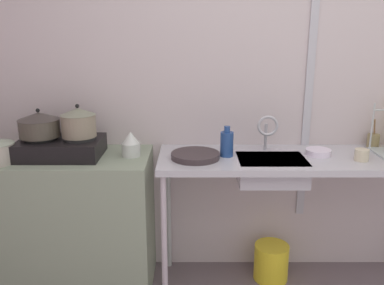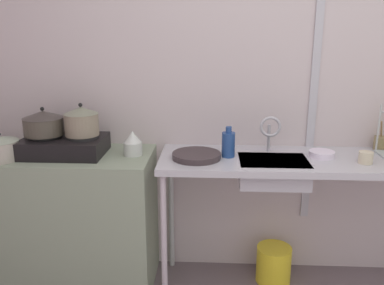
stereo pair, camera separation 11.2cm
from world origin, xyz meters
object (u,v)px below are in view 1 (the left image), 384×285
at_px(frying_pan, 197,156).
at_px(cup_by_rack, 363,155).
at_px(percolator, 132,144).
at_px(faucet, 269,128).
at_px(small_bowl_on_drainboard, 320,152).
at_px(pot_on_left_burner, 41,124).
at_px(utensil_jar, 375,141).
at_px(stove, 62,147).
at_px(sink_basin, 273,170).
at_px(pot_on_right_burner, 80,122).
at_px(bucket_on_floor, 272,262).
at_px(bottle_by_sink, 228,144).

bearing_deg(frying_pan, cup_by_rack, -2.47).
xyz_separation_m(percolator, frying_pan, (0.39, -0.05, -0.06)).
xyz_separation_m(faucet, cup_by_rack, (0.53, -0.17, -0.12)).
relative_size(percolator, small_bowl_on_drainboard, 0.99).
bearing_deg(pot_on_left_burner, utensil_jar, 5.55).
distance_m(stove, faucet, 1.27).
xyz_separation_m(sink_basin, cup_by_rack, (0.52, -0.04, 0.11)).
distance_m(pot_on_right_burner, percolator, 0.34).
height_order(stove, small_bowl_on_drainboard, stove).
distance_m(small_bowl_on_drainboard, utensil_jar, 0.45).
relative_size(pot_on_right_burner, bucket_on_floor, 0.84).
height_order(sink_basin, utensil_jar, utensil_jar).
bearing_deg(bucket_on_floor, small_bowl_on_drainboard, -9.03).
xyz_separation_m(faucet, utensil_jar, (0.72, 0.12, -0.11)).
height_order(small_bowl_on_drainboard, bottle_by_sink, bottle_by_sink).
xyz_separation_m(percolator, cup_by_rack, (1.37, -0.09, -0.04)).
relative_size(frying_pan, utensil_jar, 1.53).
bearing_deg(cup_by_rack, small_bowl_on_drainboard, 153.56).
bearing_deg(bucket_on_floor, frying_pan, -168.34).
bearing_deg(utensil_jar, cup_by_rack, -123.43).
relative_size(pot_on_left_burner, bucket_on_floor, 0.99).
xyz_separation_m(cup_by_rack, bucket_on_floor, (-0.46, 0.15, -0.81)).
distance_m(pot_on_left_burner, frying_pan, 0.95).
bearing_deg(utensil_jar, sink_basin, -160.48).
xyz_separation_m(pot_on_right_burner, small_bowl_on_drainboard, (1.46, 0.03, -0.20)).
bearing_deg(bottle_by_sink, utensil_jar, 11.54).
distance_m(stove, frying_pan, 0.82).
height_order(pot_on_left_burner, small_bowl_on_drainboard, pot_on_left_burner).
height_order(frying_pan, cup_by_rack, cup_by_rack).
distance_m(sink_basin, faucet, 0.27).
distance_m(frying_pan, small_bowl_on_drainboard, 0.76).
relative_size(sink_basin, utensil_jar, 2.12).
relative_size(pot_on_right_burner, sink_basin, 0.51).
relative_size(percolator, sink_basin, 0.37).
relative_size(faucet, cup_by_rack, 2.90).
xyz_separation_m(pot_on_right_burner, utensil_jar, (1.87, 0.20, -0.17)).
height_order(pot_on_right_burner, sink_basin, pot_on_right_burner).
relative_size(small_bowl_on_drainboard, utensil_jar, 0.80).
bearing_deg(faucet, bucket_on_floor, -17.78).
xyz_separation_m(bottle_by_sink, bucket_on_floor, (0.32, 0.06, -0.85)).
height_order(pot_on_left_burner, sink_basin, pot_on_left_burner).
bearing_deg(bucket_on_floor, bottle_by_sink, -169.31).
xyz_separation_m(frying_pan, cup_by_rack, (0.98, -0.04, 0.02)).
bearing_deg(sink_basin, pot_on_right_burner, 177.64).
relative_size(frying_pan, bottle_by_sink, 1.56).
distance_m(faucet, small_bowl_on_drainboard, 0.35).
xyz_separation_m(pot_on_left_burner, utensil_jar, (2.11, 0.20, -0.15)).
height_order(pot_on_right_burner, faucet, pot_on_right_burner).
bearing_deg(sink_basin, pot_on_left_burner, 178.04).
height_order(bottle_by_sink, bucket_on_floor, bottle_by_sink).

